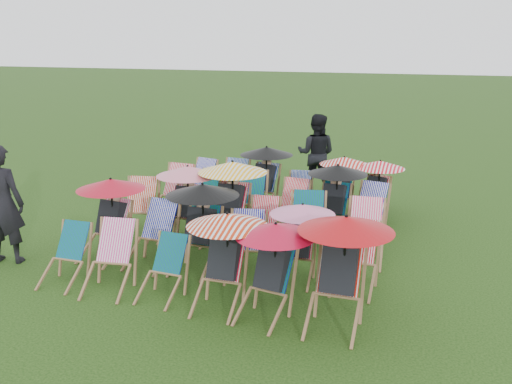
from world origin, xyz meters
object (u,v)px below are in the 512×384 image
(deckchair_5, at_px, (339,270))
(person_left, at_px, (2,204))
(deckchair_29, at_px, (376,188))
(person_rear, at_px, (316,154))
(deckchair_0, at_px, (64,256))

(deckchair_5, height_order, person_left, person_left)
(deckchair_5, distance_m, deckchair_29, 4.65)
(deckchair_5, relative_size, person_rear, 0.77)
(person_rear, bearing_deg, person_left, 54.88)
(deckchair_5, relative_size, deckchair_29, 1.22)
(person_left, height_order, person_rear, person_left)
(deckchair_0, height_order, deckchair_5, deckchair_5)
(person_left, bearing_deg, person_rear, -135.96)
(deckchair_29, bearing_deg, deckchair_0, -120.66)
(deckchair_29, height_order, person_left, person_left)
(deckchair_5, bearing_deg, person_left, 175.97)
(deckchair_5, xyz_separation_m, deckchair_29, (-0.10, 4.65, -0.13))
(person_left, bearing_deg, deckchair_5, 163.01)
(deckchair_29, relative_size, person_left, 0.60)
(deckchair_0, xyz_separation_m, deckchair_5, (4.05, -0.03, 0.32))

